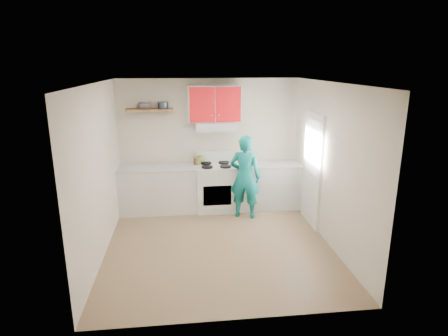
{
  "coord_description": "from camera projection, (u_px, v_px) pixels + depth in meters",
  "views": [
    {
      "loc": [
        -0.55,
        -5.59,
        2.87
      ],
      "look_at": [
        0.15,
        0.55,
        1.15
      ],
      "focal_mm": 30.1,
      "sensor_mm": 36.0,
      "label": 1
    }
  ],
  "objects": [
    {
      "name": "kettle",
      "position": [
        200.0,
        159.0,
        7.61
      ],
      "size": [
        0.25,
        0.25,
        0.16
      ],
      "primitive_type": "ellipsoid",
      "rotation": [
        0.0,
        0.0,
        0.35
      ],
      "color": "olive",
      "rests_on": "stove"
    },
    {
      "name": "tin",
      "position": [
        163.0,
        105.0,
        7.21
      ],
      "size": [
        0.23,
        0.23,
        0.12
      ],
      "primitive_type": "cylinder",
      "rotation": [
        0.0,
        0.0,
        -0.16
      ],
      "color": "#333D4C",
      "rests_on": "shelf"
    },
    {
      "name": "door",
      "position": [
        312.0,
        170.0,
        6.77
      ],
      "size": [
        0.05,
        0.85,
        2.05
      ],
      "primitive_type": "cube",
      "color": "white",
      "rests_on": "floor"
    },
    {
      "name": "floor",
      "position": [
        219.0,
        244.0,
        6.18
      ],
      "size": [
        3.8,
        3.8,
        0.0
      ],
      "primitive_type": "plane",
      "color": "brown",
      "rests_on": "ground"
    },
    {
      "name": "shelf",
      "position": [
        150.0,
        110.0,
        7.19
      ],
      "size": [
        0.9,
        0.3,
        0.04
      ],
      "primitive_type": "cube",
      "color": "brown",
      "rests_on": "back_wall"
    },
    {
      "name": "back_wall",
      "position": [
        209.0,
        144.0,
        7.65
      ],
      "size": [
        3.6,
        0.04,
        2.6
      ],
      "primitive_type": "cube",
      "color": "beige",
      "rests_on": "floor"
    },
    {
      "name": "crock",
      "position": [
        197.0,
        162.0,
        7.51
      ],
      "size": [
        0.17,
        0.17,
        0.16
      ],
      "primitive_type": "cylinder",
      "rotation": [
        0.0,
        0.0,
        -0.33
      ],
      "color": "#4D3D21",
      "rests_on": "counter_left"
    },
    {
      "name": "ceiling",
      "position": [
        218.0,
        83.0,
        5.48
      ],
      "size": [
        3.6,
        3.8,
        0.04
      ],
      "primitive_type": "cube",
      "color": "white",
      "rests_on": "floor"
    },
    {
      "name": "cutting_board",
      "position": [
        249.0,
        166.0,
        7.44
      ],
      "size": [
        0.32,
        0.26,
        0.02
      ],
      "primitive_type": "cube",
      "rotation": [
        0.0,
        0.0,
        -0.19
      ],
      "color": "olive",
      "rests_on": "counter_right"
    },
    {
      "name": "silicone_mat",
      "position": [
        279.0,
        164.0,
        7.59
      ],
      "size": [
        0.31,
        0.26,
        0.01
      ],
      "primitive_type": "cube",
      "rotation": [
        0.0,
        0.0,
        0.1
      ],
      "color": "red",
      "rests_on": "counter_right"
    },
    {
      "name": "counter_right",
      "position": [
        266.0,
        186.0,
        7.71
      ],
      "size": [
        1.32,
        0.6,
        0.9
      ],
      "primitive_type": "cube",
      "color": "silver",
      "rests_on": "floor"
    },
    {
      "name": "counter_left",
      "position": [
        159.0,
        190.0,
        7.48
      ],
      "size": [
        1.52,
        0.6,
        0.9
      ],
      "primitive_type": "cube",
      "color": "silver",
      "rests_on": "floor"
    },
    {
      "name": "range_hood",
      "position": [
        215.0,
        126.0,
        7.34
      ],
      "size": [
        0.76,
        0.44,
        0.15
      ],
      "primitive_type": "cube",
      "color": "silver",
      "rests_on": "back_wall"
    },
    {
      "name": "front_wall",
      "position": [
        236.0,
        216.0,
        4.01
      ],
      "size": [
        3.6,
        0.04,
        2.6
      ],
      "primitive_type": "cube",
      "color": "beige",
      "rests_on": "floor"
    },
    {
      "name": "door_glass",
      "position": [
        312.0,
        147.0,
        6.65
      ],
      "size": [
        0.01,
        0.55,
        0.95
      ],
      "primitive_type": "cube",
      "color": "white",
      "rests_on": "door"
    },
    {
      "name": "left_wall",
      "position": [
        99.0,
        172.0,
        5.63
      ],
      "size": [
        0.04,
        3.8,
        2.6
      ],
      "primitive_type": "cube",
      "color": "beige",
      "rests_on": "floor"
    },
    {
      "name": "person",
      "position": [
        245.0,
        177.0,
        7.1
      ],
      "size": [
        0.68,
        0.56,
        1.61
      ],
      "primitive_type": "imported",
      "rotation": [
        0.0,
        0.0,
        2.79
      ],
      "color": "#0D7772",
      "rests_on": "floor"
    },
    {
      "name": "books",
      "position": [
        145.0,
        106.0,
        7.17
      ],
      "size": [
        0.22,
        0.16,
        0.12
      ],
      "primitive_type": "cube",
      "rotation": [
        0.0,
        0.0,
        0.0
      ],
      "color": "#3E363C",
      "rests_on": "shelf"
    },
    {
      "name": "upper_cabinets",
      "position": [
        215.0,
        104.0,
        7.28
      ],
      "size": [
        1.02,
        0.33,
        0.7
      ],
      "primitive_type": "cube",
      "color": "red",
      "rests_on": "back_wall"
    },
    {
      "name": "stove",
      "position": [
        216.0,
        187.0,
        7.57
      ],
      "size": [
        0.76,
        0.65,
        0.92
      ],
      "primitive_type": "cube",
      "color": "white",
      "rests_on": "floor"
    },
    {
      "name": "right_wall",
      "position": [
        330.0,
        165.0,
        6.03
      ],
      "size": [
        0.04,
        3.8,
        2.6
      ],
      "primitive_type": "cube",
      "color": "beige",
      "rests_on": "floor"
    }
  ]
}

